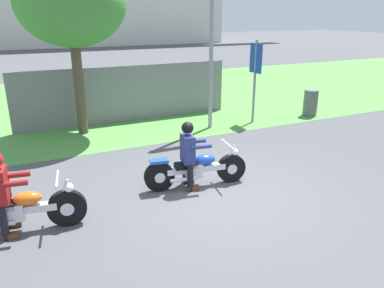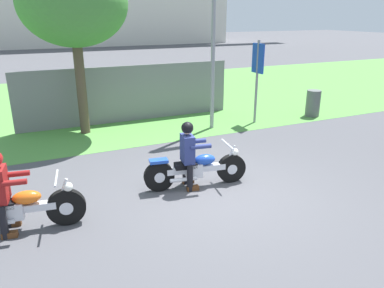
{
  "view_description": "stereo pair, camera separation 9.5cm",
  "coord_description": "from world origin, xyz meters",
  "px_view_note": "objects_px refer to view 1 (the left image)",
  "views": [
    {
      "loc": [
        -3.32,
        -5.78,
        3.35
      ],
      "look_at": [
        -0.25,
        0.69,
        0.85
      ],
      "focal_mm": 34.98,
      "sensor_mm": 36.0,
      "label": 1
    },
    {
      "loc": [
        -3.24,
        -5.82,
        3.35
      ],
      "look_at": [
        -0.25,
        0.69,
        0.85
      ],
      "focal_mm": 34.98,
      "sensor_mm": 36.0,
      "label": 2
    }
  ],
  "objects_px": {
    "rider_lead": "(189,150)",
    "sign_banner": "(255,69)",
    "rider_follow": "(1,188)",
    "tree_roadside": "(71,4)",
    "motorcycle_follow": "(17,210)",
    "motorcycle_lead": "(197,169)",
    "trash_can": "(310,103)",
    "streetlight_pole": "(216,3)"
  },
  "relations": [
    {
      "from": "rider_lead",
      "to": "sign_banner",
      "type": "distance_m",
      "value": 5.34
    },
    {
      "from": "rider_follow",
      "to": "sign_banner",
      "type": "bearing_deg",
      "value": 36.61
    },
    {
      "from": "rider_lead",
      "to": "tree_roadside",
      "type": "bearing_deg",
      "value": 114.19
    },
    {
      "from": "motorcycle_follow",
      "to": "sign_banner",
      "type": "relative_size",
      "value": 0.82
    },
    {
      "from": "rider_lead",
      "to": "sign_banner",
      "type": "bearing_deg",
      "value": 50.6
    },
    {
      "from": "rider_lead",
      "to": "sign_banner",
      "type": "height_order",
      "value": "sign_banner"
    },
    {
      "from": "rider_lead",
      "to": "motorcycle_follow",
      "type": "bearing_deg",
      "value": -164.94
    },
    {
      "from": "motorcycle_lead",
      "to": "trash_can",
      "type": "relative_size",
      "value": 2.37
    },
    {
      "from": "sign_banner",
      "to": "rider_follow",
      "type": "bearing_deg",
      "value": -152.32
    },
    {
      "from": "rider_follow",
      "to": "streetlight_pole",
      "type": "bearing_deg",
      "value": 42.42
    },
    {
      "from": "rider_lead",
      "to": "streetlight_pole",
      "type": "distance_m",
      "value": 5.18
    },
    {
      "from": "streetlight_pole",
      "to": "trash_can",
      "type": "relative_size",
      "value": 6.5
    },
    {
      "from": "streetlight_pole",
      "to": "motorcycle_lead",
      "type": "bearing_deg",
      "value": -123.09
    },
    {
      "from": "rider_lead",
      "to": "motorcycle_follow",
      "type": "xyz_separation_m",
      "value": [
        -3.17,
        -0.34,
        -0.42
      ]
    },
    {
      "from": "trash_can",
      "to": "sign_banner",
      "type": "xyz_separation_m",
      "value": [
        -2.26,
        0.15,
        1.27
      ]
    },
    {
      "from": "rider_lead",
      "to": "trash_can",
      "type": "relative_size",
      "value": 1.54
    },
    {
      "from": "motorcycle_follow",
      "to": "streetlight_pole",
      "type": "bearing_deg",
      "value": 43.38
    },
    {
      "from": "motorcycle_lead",
      "to": "streetlight_pole",
      "type": "bearing_deg",
      "value": 65.83
    },
    {
      "from": "motorcycle_follow",
      "to": "trash_can",
      "type": "bearing_deg",
      "value": 30.43
    },
    {
      "from": "motorcycle_follow",
      "to": "streetlight_pole",
      "type": "height_order",
      "value": "streetlight_pole"
    },
    {
      "from": "rider_lead",
      "to": "rider_follow",
      "type": "xyz_separation_m",
      "value": [
        -3.33,
        -0.31,
        0.01
      ]
    },
    {
      "from": "rider_follow",
      "to": "tree_roadside",
      "type": "xyz_separation_m",
      "value": [
        2.06,
        4.98,
        2.79
      ]
    },
    {
      "from": "rider_follow",
      "to": "motorcycle_follow",
      "type": "bearing_deg",
      "value": -0.84
    },
    {
      "from": "motorcycle_lead",
      "to": "streetlight_pole",
      "type": "relative_size",
      "value": 0.36
    },
    {
      "from": "motorcycle_follow",
      "to": "rider_lead",
      "type": "bearing_deg",
      "value": 15.06
    },
    {
      "from": "motorcycle_follow",
      "to": "streetlight_pole",
      "type": "relative_size",
      "value": 0.37
    },
    {
      "from": "motorcycle_lead",
      "to": "motorcycle_follow",
      "type": "distance_m",
      "value": 3.35
    },
    {
      "from": "streetlight_pole",
      "to": "sign_banner",
      "type": "distance_m",
      "value": 2.39
    },
    {
      "from": "rider_lead",
      "to": "rider_follow",
      "type": "relative_size",
      "value": 0.99
    },
    {
      "from": "trash_can",
      "to": "sign_banner",
      "type": "relative_size",
      "value": 0.35
    },
    {
      "from": "rider_lead",
      "to": "streetlight_pole",
      "type": "relative_size",
      "value": 0.24
    },
    {
      "from": "streetlight_pole",
      "to": "trash_can",
      "type": "distance_m",
      "value": 4.88
    },
    {
      "from": "tree_roadside",
      "to": "trash_can",
      "type": "distance_m",
      "value": 8.21
    },
    {
      "from": "tree_roadside",
      "to": "streetlight_pole",
      "type": "xyz_separation_m",
      "value": [
        3.77,
        -1.12,
        0.03
      ]
    },
    {
      "from": "streetlight_pole",
      "to": "tree_roadside",
      "type": "bearing_deg",
      "value": 163.44
    },
    {
      "from": "motorcycle_follow",
      "to": "tree_roadside",
      "type": "distance_m",
      "value": 6.25
    },
    {
      "from": "rider_follow",
      "to": "tree_roadside",
      "type": "distance_m",
      "value": 6.07
    },
    {
      "from": "rider_follow",
      "to": "tree_roadside",
      "type": "bearing_deg",
      "value": 76.46
    },
    {
      "from": "tree_roadside",
      "to": "streetlight_pole",
      "type": "height_order",
      "value": "streetlight_pole"
    },
    {
      "from": "rider_follow",
      "to": "tree_roadside",
      "type": "height_order",
      "value": "tree_roadside"
    },
    {
      "from": "sign_banner",
      "to": "trash_can",
      "type": "bearing_deg",
      "value": -3.88
    },
    {
      "from": "rider_lead",
      "to": "tree_roadside",
      "type": "height_order",
      "value": "tree_roadside"
    }
  ]
}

